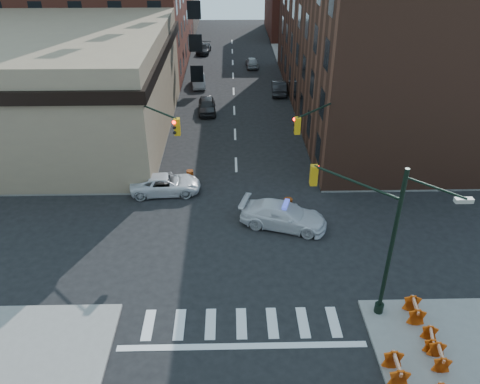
{
  "coord_description": "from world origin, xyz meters",
  "views": [
    {
      "loc": [
        -0.44,
        -23.05,
        17.06
      ],
      "look_at": [
        0.13,
        2.02,
        2.2
      ],
      "focal_mm": 35.0,
      "sensor_mm": 36.0,
      "label": 1
    }
  ],
  "objects_px": {
    "parked_car_wfar": "(198,81)",
    "parked_car_wnear": "(207,106)",
    "barricade_nw_a": "(112,179)",
    "barrel_road": "(288,206)",
    "pickup": "(166,184)",
    "parked_car_enear": "(279,87)",
    "police_car": "(284,215)",
    "pedestrian_b": "(77,180)",
    "pedestrian_a": "(149,158)",
    "barricade_se_a": "(414,311)",
    "barrel_bank": "(190,176)"
  },
  "relations": [
    {
      "from": "police_car",
      "to": "pickup",
      "type": "height_order",
      "value": "police_car"
    },
    {
      "from": "police_car",
      "to": "barrel_bank",
      "type": "distance_m",
      "value": 8.68
    },
    {
      "from": "parked_car_wfar",
      "to": "pedestrian_b",
      "type": "bearing_deg",
      "value": -113.0
    },
    {
      "from": "parked_car_enear",
      "to": "pedestrian_b",
      "type": "xyz_separation_m",
      "value": [
        -16.27,
        -21.17,
        0.28
      ]
    },
    {
      "from": "parked_car_wnear",
      "to": "parked_car_wfar",
      "type": "bearing_deg",
      "value": 95.58
    },
    {
      "from": "barrel_road",
      "to": "pedestrian_a",
      "type": "bearing_deg",
      "value": 147.81
    },
    {
      "from": "police_car",
      "to": "parked_car_wfar",
      "type": "distance_m",
      "value": 29.25
    },
    {
      "from": "barricade_se_a",
      "to": "police_car",
      "type": "bearing_deg",
      "value": 39.62
    },
    {
      "from": "barrel_bank",
      "to": "barricade_se_a",
      "type": "xyz_separation_m",
      "value": [
        11.8,
        -14.15,
        0.17
      ]
    },
    {
      "from": "pickup",
      "to": "barricade_nw_a",
      "type": "distance_m",
      "value": 4.15
    },
    {
      "from": "pedestrian_a",
      "to": "pedestrian_b",
      "type": "bearing_deg",
      "value": -110.89
    },
    {
      "from": "parked_car_wnear",
      "to": "barricade_se_a",
      "type": "xyz_separation_m",
      "value": [
        11.08,
        -28.27,
        -0.11
      ]
    },
    {
      "from": "barricade_se_a",
      "to": "pedestrian_b",
      "type": "bearing_deg",
      "value": 62.79
    },
    {
      "from": "barrel_bank",
      "to": "barricade_nw_a",
      "type": "xyz_separation_m",
      "value": [
        -5.61,
        -0.49,
        0.13
      ]
    },
    {
      "from": "police_car",
      "to": "pedestrian_a",
      "type": "height_order",
      "value": "pedestrian_a"
    },
    {
      "from": "pedestrian_a",
      "to": "barricade_nw_a",
      "type": "xyz_separation_m",
      "value": [
        -2.3,
        -2.49,
        -0.41
      ]
    },
    {
      "from": "parked_car_wnear",
      "to": "barricade_nw_a",
      "type": "distance_m",
      "value": 15.92
    },
    {
      "from": "parked_car_wnear",
      "to": "parked_car_enear",
      "type": "bearing_deg",
      "value": 32.81
    },
    {
      "from": "parked_car_enear",
      "to": "pedestrian_a",
      "type": "xyz_separation_m",
      "value": [
        -11.75,
        -17.78,
        0.26
      ]
    },
    {
      "from": "parked_car_enear",
      "to": "barrel_road",
      "type": "relative_size",
      "value": 4.27
    },
    {
      "from": "pickup",
      "to": "parked_car_enear",
      "type": "relative_size",
      "value": 1.13
    },
    {
      "from": "pedestrian_a",
      "to": "barricade_se_a",
      "type": "xyz_separation_m",
      "value": [
        15.11,
        -16.14,
        -0.36
      ]
    },
    {
      "from": "barrel_bank",
      "to": "parked_car_enear",
      "type": "bearing_deg",
      "value": 66.88
    },
    {
      "from": "parked_car_wfar",
      "to": "barrel_bank",
      "type": "height_order",
      "value": "parked_car_wfar"
    },
    {
      "from": "barrel_bank",
      "to": "barricade_nw_a",
      "type": "relative_size",
      "value": 0.79
    },
    {
      "from": "parked_car_enear",
      "to": "pedestrian_a",
      "type": "bearing_deg",
      "value": 59.61
    },
    {
      "from": "parked_car_enear",
      "to": "police_car",
      "type": "bearing_deg",
      "value": 88.34
    },
    {
      "from": "pickup",
      "to": "pedestrian_a",
      "type": "bearing_deg",
      "value": 21.08
    },
    {
      "from": "parked_car_wfar",
      "to": "pedestrian_b",
      "type": "height_order",
      "value": "pedestrian_b"
    },
    {
      "from": "police_car",
      "to": "barricade_se_a",
      "type": "height_order",
      "value": "police_car"
    },
    {
      "from": "parked_car_wfar",
      "to": "parked_car_enear",
      "type": "distance_m",
      "value": 9.43
    },
    {
      "from": "barrel_road",
      "to": "pedestrian_b",
      "type": "bearing_deg",
      "value": 168.56
    },
    {
      "from": "barrel_road",
      "to": "barrel_bank",
      "type": "xyz_separation_m",
      "value": [
        -6.77,
        4.35,
        -0.06
      ]
    },
    {
      "from": "pickup",
      "to": "barricade_nw_a",
      "type": "bearing_deg",
      "value": 70.23
    },
    {
      "from": "barrel_bank",
      "to": "barricade_se_a",
      "type": "height_order",
      "value": "barricade_se_a"
    },
    {
      "from": "pickup",
      "to": "barricade_se_a",
      "type": "height_order",
      "value": "pickup"
    },
    {
      "from": "parked_car_wfar",
      "to": "barrel_road",
      "type": "height_order",
      "value": "parked_car_wfar"
    },
    {
      "from": "barricade_nw_a",
      "to": "barrel_bank",
      "type": "bearing_deg",
      "value": -0.56
    },
    {
      "from": "pickup",
      "to": "police_car",
      "type": "bearing_deg",
      "value": -123.16
    },
    {
      "from": "parked_car_wnear",
      "to": "barrel_bank",
      "type": "relative_size",
      "value": 4.78
    },
    {
      "from": "parked_car_wfar",
      "to": "parked_car_wnear",
      "type": "bearing_deg",
      "value": -87.22
    },
    {
      "from": "parked_car_wnear",
      "to": "pedestrian_a",
      "type": "distance_m",
      "value": 12.78
    },
    {
      "from": "pickup",
      "to": "parked_car_enear",
      "type": "xyz_separation_m",
      "value": [
        10.05,
        21.37,
        0.03
      ]
    },
    {
      "from": "barrel_road",
      "to": "parked_car_enear",
      "type": "bearing_deg",
      "value": 86.05
    },
    {
      "from": "police_car",
      "to": "pedestrian_b",
      "type": "height_order",
      "value": "pedestrian_b"
    },
    {
      "from": "pedestrian_a",
      "to": "barrel_road",
      "type": "relative_size",
      "value": 1.63
    },
    {
      "from": "parked_car_wfar",
      "to": "police_car",
      "type": "bearing_deg",
      "value": -82.48
    },
    {
      "from": "parked_car_wfar",
      "to": "barrel_road",
      "type": "relative_size",
      "value": 4.07
    },
    {
      "from": "pickup",
      "to": "pedestrian_a",
      "type": "height_order",
      "value": "pedestrian_a"
    },
    {
      "from": "barricade_nw_a",
      "to": "barrel_road",
      "type": "bearing_deg",
      "value": -22.9
    }
  ]
}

